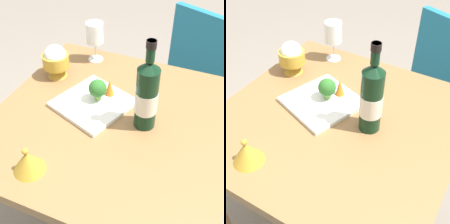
# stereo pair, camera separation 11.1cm
# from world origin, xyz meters

# --- Properties ---
(ground_plane) EXTENTS (8.00, 8.00, 0.00)m
(ground_plane) POSITION_xyz_m (0.00, 0.00, 0.00)
(ground_plane) COLOR gray
(dining_table) EXTENTS (0.85, 0.85, 0.73)m
(dining_table) POSITION_xyz_m (0.00, 0.00, 0.64)
(dining_table) COLOR olive
(dining_table) RESTS_ON ground_plane
(chair_near_window) EXTENTS (0.52, 0.52, 0.85)m
(chair_near_window) POSITION_xyz_m (-0.84, 0.24, 0.53)
(chair_near_window) COLOR teal
(chair_near_window) RESTS_ON ground_plane
(wine_bottle) EXTENTS (0.08, 0.08, 0.33)m
(wine_bottle) POSITION_xyz_m (-0.02, 0.12, 0.86)
(wine_bottle) COLOR black
(wine_bottle) RESTS_ON dining_table
(wine_glass) EXTENTS (0.08, 0.08, 0.18)m
(wine_glass) POSITION_xyz_m (-0.34, -0.22, 0.86)
(wine_glass) COLOR white
(wine_glass) RESTS_ON dining_table
(rice_bowl) EXTENTS (0.11, 0.11, 0.14)m
(rice_bowl) POSITION_xyz_m (-0.16, -0.32, 0.80)
(rice_bowl) COLOR gold
(rice_bowl) RESTS_ON dining_table
(rice_bowl_lid) EXTENTS (0.10, 0.10, 0.09)m
(rice_bowl_lid) POSITION_xyz_m (0.31, -0.14, 0.77)
(rice_bowl_lid) COLOR gold
(rice_bowl_lid) RESTS_ON dining_table
(serving_plate) EXTENTS (0.32, 0.32, 0.02)m
(serving_plate) POSITION_xyz_m (-0.04, -0.10, 0.74)
(serving_plate) COLOR white
(serving_plate) RESTS_ON dining_table
(broccoli_floret) EXTENTS (0.07, 0.07, 0.09)m
(broccoli_floret) POSITION_xyz_m (-0.06, -0.08, 0.79)
(broccoli_floret) COLOR #729E4C
(broccoli_floret) RESTS_ON serving_plate
(carrot_garnish_left) EXTENTS (0.04, 0.04, 0.07)m
(carrot_garnish_left) POSITION_xyz_m (-0.11, -0.06, 0.78)
(carrot_garnish_left) COLOR orange
(carrot_garnish_left) RESTS_ON serving_plate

